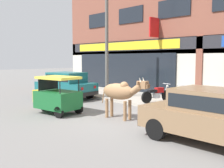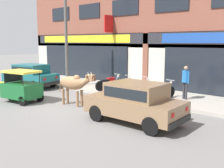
# 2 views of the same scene
# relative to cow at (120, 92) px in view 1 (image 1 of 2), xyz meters

# --- Properties ---
(ground_plane) EXTENTS (90.00, 90.00, 0.00)m
(ground_plane) POSITION_rel_cow_xyz_m (-0.05, 0.19, -1.01)
(ground_plane) COLOR slate
(sidewalk) EXTENTS (19.00, 3.39, 0.13)m
(sidewalk) POSITION_rel_cow_xyz_m (-0.05, 4.08, -0.94)
(sidewalk) COLOR #A8A093
(sidewalk) RESTS_ON ground
(shop_building) EXTENTS (23.00, 1.40, 8.33)m
(shop_building) POSITION_rel_cow_xyz_m (-0.05, 6.04, 2.94)
(shop_building) COLOR brown
(shop_building) RESTS_ON ground
(cow) EXTENTS (2.15, 0.69, 1.61)m
(cow) POSITION_rel_cow_xyz_m (0.00, 0.00, 0.00)
(cow) COLOR #936B47
(cow) RESTS_ON ground
(car_0) EXTENTS (3.65, 1.70, 1.46)m
(car_0) POSITION_rel_cow_xyz_m (3.63, -0.27, -0.19)
(car_0) COLOR black
(car_0) RESTS_ON ground
(car_1) EXTENTS (3.79, 2.20, 1.46)m
(car_1) POSITION_rel_cow_xyz_m (-5.70, 1.31, -0.19)
(car_1) COLOR black
(car_1) RESTS_ON ground
(auto_rickshaw) EXTENTS (2.09, 1.43, 1.52)m
(auto_rickshaw) POSITION_rel_cow_xyz_m (-2.47, -1.22, -0.35)
(auto_rickshaw) COLOR black
(auto_rickshaw) RESTS_ON ground
(motorcycle_0) EXTENTS (0.65, 1.79, 0.88)m
(motorcycle_0) POSITION_rel_cow_xyz_m (-0.92, 3.40, -0.49)
(motorcycle_0) COLOR black
(motorcycle_0) RESTS_ON sidewalk
(motorcycle_1) EXTENTS (0.57, 1.80, 0.88)m
(motorcycle_1) POSITION_rel_cow_xyz_m (0.22, 3.34, -0.49)
(motorcycle_1) COLOR black
(motorcycle_1) RESTS_ON sidewalk
(motorcycle_2) EXTENTS (0.58, 1.80, 0.88)m
(motorcycle_2) POSITION_rel_cow_xyz_m (1.33, 3.48, -0.49)
(motorcycle_2) COLOR black
(motorcycle_2) RESTS_ON sidewalk
(utility_pole) EXTENTS (0.18, 0.18, 5.95)m
(utility_pole) POSITION_rel_cow_xyz_m (-3.78, 2.69, 2.10)
(utility_pole) COLOR #595651
(utility_pole) RESTS_ON sidewalk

